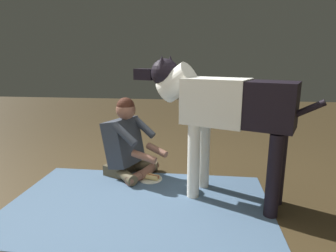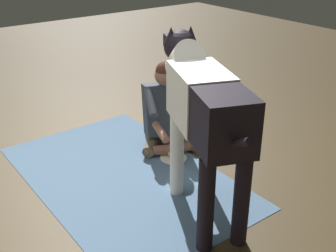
# 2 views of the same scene
# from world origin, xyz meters

# --- Properties ---
(ground_plane) EXTENTS (13.08, 13.08, 0.00)m
(ground_plane) POSITION_xyz_m (0.00, 0.00, 0.00)
(ground_plane) COLOR #3D301C
(area_rug) EXTENTS (2.32, 1.46, 0.01)m
(area_rug) POSITION_xyz_m (-0.25, 0.13, 0.00)
(area_rug) COLOR #496482
(area_rug) RESTS_ON ground
(person_sitting_on_floor) EXTENTS (0.73, 0.61, 0.87)m
(person_sitting_on_floor) POSITION_xyz_m (0.01, -0.53, 0.36)
(person_sitting_on_floor) COLOR brown
(person_sitting_on_floor) RESTS_ON ground
(large_dog) EXTENTS (1.62, 0.79, 1.30)m
(large_dog) POSITION_xyz_m (-0.97, -0.12, 0.86)
(large_dog) COLOR silver
(large_dog) RESTS_ON ground
(hot_dog_on_plate) EXTENTS (0.26, 0.26, 0.06)m
(hot_dog_on_plate) POSITION_xyz_m (-0.26, -0.41, 0.02)
(hot_dog_on_plate) COLOR white
(hot_dog_on_plate) RESTS_ON ground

